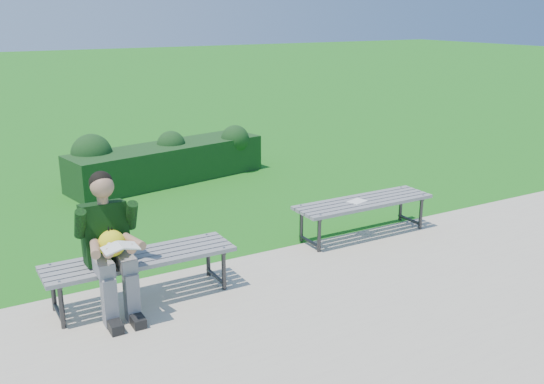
{
  "coord_description": "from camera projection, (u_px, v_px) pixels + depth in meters",
  "views": [
    {
      "loc": [
        -3.0,
        -5.69,
        2.7
      ],
      "look_at": [
        0.11,
        -0.26,
        0.82
      ],
      "focal_mm": 40.0,
      "sensor_mm": 36.0,
      "label": 1
    }
  ],
  "objects": [
    {
      "name": "ground",
      "position": [
        252.0,
        256.0,
        6.94
      ],
      "size": [
        80.0,
        80.0,
        0.0
      ],
      "color": "#266516",
      "rests_on": "ground"
    },
    {
      "name": "bench_left",
      "position": [
        140.0,
        262.0,
        5.74
      ],
      "size": [
        1.8,
        0.5,
        0.46
      ],
      "color": "gray",
      "rests_on": "walkway"
    },
    {
      "name": "hedge",
      "position": [
        163.0,
        160.0,
        9.89
      ],
      "size": [
        3.39,
        1.43,
        0.89
      ],
      "color": "#143A0F",
      "rests_on": "ground"
    },
    {
      "name": "walkway",
      "position": [
        343.0,
        320.0,
        5.48
      ],
      "size": [
        30.0,
        3.5,
        0.02
      ],
      "color": "#B9B29C",
      "rests_on": "ground"
    },
    {
      "name": "paper_sheet",
      "position": [
        357.0,
        201.0,
        7.36
      ],
      "size": [
        0.26,
        0.21,
        0.01
      ],
      "color": "white",
      "rests_on": "bench_right"
    },
    {
      "name": "bench_right",
      "position": [
        363.0,
        205.0,
        7.43
      ],
      "size": [
        1.8,
        0.5,
        0.46
      ],
      "color": "gray",
      "rests_on": "walkway"
    },
    {
      "name": "seated_boy",
      "position": [
        109.0,
        241.0,
        5.43
      ],
      "size": [
        0.56,
        0.76,
        1.31
      ],
      "color": "slate",
      "rests_on": "walkway"
    }
  ]
}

